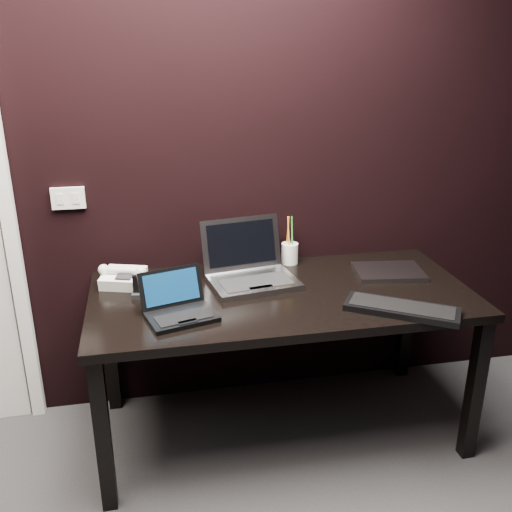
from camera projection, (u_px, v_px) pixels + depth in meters
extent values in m
plane|color=black|center=(202.00, 153.00, 2.67)|extent=(4.00, 0.00, 4.00)
cube|color=white|center=(9.00, 222.00, 2.58)|extent=(0.06, 0.05, 2.11)
cube|color=silver|center=(68.00, 198.00, 2.61)|extent=(0.15, 0.02, 0.10)
cube|color=silver|center=(60.00, 199.00, 2.59)|extent=(0.03, 0.01, 0.05)
cube|color=silver|center=(76.00, 198.00, 2.61)|extent=(0.03, 0.01, 0.05)
cube|color=black|center=(282.00, 296.00, 2.56)|extent=(1.70, 0.80, 0.04)
cube|color=black|center=(103.00, 436.00, 2.23)|extent=(0.06, 0.06, 0.70)
cube|color=black|center=(475.00, 390.00, 2.52)|extent=(0.06, 0.06, 0.70)
cube|color=black|center=(110.00, 347.00, 2.87)|extent=(0.06, 0.06, 0.70)
cube|color=black|center=(406.00, 319.00, 3.16)|extent=(0.06, 0.06, 0.70)
cube|color=black|center=(182.00, 317.00, 2.30)|extent=(0.31, 0.25, 0.02)
cube|color=black|center=(184.00, 317.00, 2.28)|extent=(0.24, 0.16, 0.00)
cube|color=black|center=(188.00, 322.00, 2.24)|extent=(0.08, 0.05, 0.00)
cube|color=black|center=(171.00, 287.00, 2.37)|extent=(0.28, 0.13, 0.16)
cube|color=#092646|center=(172.00, 287.00, 2.37)|extent=(0.23, 0.10, 0.13)
cube|color=#97979D|center=(253.00, 282.00, 2.62)|extent=(0.43, 0.34, 0.03)
cube|color=black|center=(256.00, 282.00, 2.59)|extent=(0.34, 0.20, 0.00)
cube|color=gray|center=(262.00, 288.00, 2.53)|extent=(0.11, 0.06, 0.00)
cube|color=#98999E|center=(241.00, 243.00, 2.73)|extent=(0.40, 0.13, 0.24)
cube|color=black|center=(242.00, 243.00, 2.72)|extent=(0.34, 0.11, 0.20)
cube|color=black|center=(402.00, 309.00, 2.36)|extent=(0.48, 0.38, 0.03)
cube|color=black|center=(402.00, 306.00, 2.36)|extent=(0.42, 0.33, 0.00)
cube|color=#939498|center=(389.00, 272.00, 2.75)|extent=(0.35, 0.27, 0.02)
cube|color=white|center=(124.00, 279.00, 2.62)|extent=(0.23, 0.22, 0.08)
cylinder|color=silver|center=(122.00, 270.00, 2.59)|extent=(0.18, 0.09, 0.04)
sphere|color=white|center=(104.00, 270.00, 2.60)|extent=(0.06, 0.06, 0.05)
sphere|color=silver|center=(141.00, 271.00, 2.58)|extent=(0.06, 0.06, 0.05)
cube|color=black|center=(124.00, 276.00, 2.56)|extent=(0.08, 0.07, 0.01)
cube|color=black|center=(139.00, 286.00, 2.50)|extent=(0.05, 0.03, 0.10)
cube|color=black|center=(139.00, 295.00, 2.50)|extent=(0.06, 0.05, 0.02)
cylinder|color=white|center=(290.00, 253.00, 2.87)|extent=(0.11, 0.11, 0.10)
cylinder|color=orange|center=(288.00, 231.00, 2.84)|extent=(0.01, 0.03, 0.16)
cylinder|color=green|center=(292.00, 232.00, 2.82)|extent=(0.01, 0.03, 0.16)
cylinder|color=black|center=(291.00, 231.00, 2.84)|extent=(0.01, 0.02, 0.16)
cylinder|color=orange|center=(289.00, 232.00, 2.82)|extent=(0.01, 0.04, 0.16)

